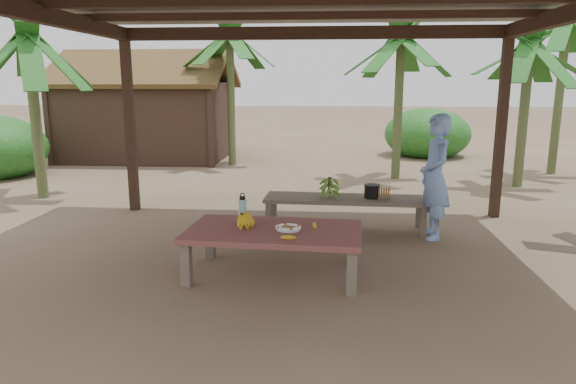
# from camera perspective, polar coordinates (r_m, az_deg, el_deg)

# --- Properties ---
(ground) EXTENTS (80.00, 80.00, 0.00)m
(ground) POSITION_cam_1_polar(r_m,az_deg,el_deg) (5.83, 1.56, -7.93)
(ground) COLOR brown
(ground) RESTS_ON ground
(pavilion) EXTENTS (6.60, 5.60, 2.95)m
(pavilion) POSITION_cam_1_polar(r_m,az_deg,el_deg) (5.52, 1.58, 20.24)
(pavilion) COLOR black
(pavilion) RESTS_ON ground
(work_table) EXTENTS (1.86, 1.11, 0.50)m
(work_table) POSITION_cam_1_polar(r_m,az_deg,el_deg) (5.37, -1.56, -4.81)
(work_table) COLOR brown
(work_table) RESTS_ON ground
(bench) EXTENTS (2.22, 0.69, 0.45)m
(bench) POSITION_cam_1_polar(r_m,az_deg,el_deg) (7.10, 6.37, -1.03)
(bench) COLOR brown
(bench) RESTS_ON ground
(ripe_banana_bunch) EXTENTS (0.32, 0.30, 0.16)m
(ripe_banana_bunch) POSITION_cam_1_polar(r_m,az_deg,el_deg) (5.45, -5.16, -3.00)
(ripe_banana_bunch) COLOR yellow
(ripe_banana_bunch) RESTS_ON work_table
(plate) EXTENTS (0.27, 0.27, 0.04)m
(plate) POSITION_cam_1_polar(r_m,az_deg,el_deg) (5.32, 0.03, -4.04)
(plate) COLOR white
(plate) RESTS_ON work_table
(loose_banana_front) EXTENTS (0.17, 0.10, 0.04)m
(loose_banana_front) POSITION_cam_1_polar(r_m,az_deg,el_deg) (4.99, 0.03, -5.07)
(loose_banana_front) COLOR yellow
(loose_banana_front) RESTS_ON work_table
(loose_banana_side) EXTENTS (0.05, 0.16, 0.04)m
(loose_banana_side) POSITION_cam_1_polar(r_m,az_deg,el_deg) (5.40, 2.98, -3.75)
(loose_banana_side) COLOR yellow
(loose_banana_side) RESTS_ON work_table
(water_flask) EXTENTS (0.09, 0.09, 0.32)m
(water_flask) POSITION_cam_1_polar(r_m,az_deg,el_deg) (5.62, -5.07, -1.95)
(water_flask) COLOR #3BB8B5
(water_flask) RESTS_ON work_table
(green_banana_stalk) EXTENTS (0.26, 0.26, 0.29)m
(green_banana_stalk) POSITION_cam_1_polar(r_m,az_deg,el_deg) (7.06, 4.66, 0.60)
(green_banana_stalk) COLOR #598C2D
(green_banana_stalk) RESTS_ON bench
(cooking_pot) EXTENTS (0.21, 0.21, 0.18)m
(cooking_pot) POSITION_cam_1_polar(r_m,az_deg,el_deg) (7.08, 9.32, 0.05)
(cooking_pot) COLOR black
(cooking_pot) RESTS_ON bench
(skewer_rack) EXTENTS (0.18, 0.09, 0.24)m
(skewer_rack) POSITION_cam_1_polar(r_m,az_deg,el_deg) (7.03, 10.62, 0.17)
(skewer_rack) COLOR #A57F47
(skewer_rack) RESTS_ON bench
(woman) EXTENTS (0.46, 0.63, 1.61)m
(woman) POSITION_cam_1_polar(r_m,az_deg,el_deg) (6.85, 16.00, 1.62)
(woman) COLOR #7596DE
(woman) RESTS_ON ground
(hut) EXTENTS (4.40, 3.43, 2.85)m
(hut) POSITION_cam_1_polar(r_m,az_deg,el_deg) (14.32, -15.13, 8.08)
(hut) COLOR black
(hut) RESTS_ON ground
(banana_plant_ne) EXTENTS (1.80, 1.80, 2.94)m
(banana_plant_ne) POSITION_cam_1_polar(r_m,az_deg,el_deg) (10.84, 25.21, 13.40)
(banana_plant_ne) COLOR #596638
(banana_plant_ne) RESTS_ON ground
(banana_plant_n) EXTENTS (1.80, 1.80, 3.14)m
(banana_plant_n) POSITION_cam_1_polar(r_m,az_deg,el_deg) (11.01, 12.42, 15.24)
(banana_plant_n) COLOR #596638
(banana_plant_n) RESTS_ON ground
(banana_plant_nw) EXTENTS (1.80, 1.80, 3.38)m
(banana_plant_nw) POSITION_cam_1_polar(r_m,az_deg,el_deg) (12.64, -6.48, 16.03)
(banana_plant_nw) COLOR #596638
(banana_plant_nw) RESTS_ON ground
(banana_plant_w) EXTENTS (1.80, 1.80, 2.98)m
(banana_plant_w) POSITION_cam_1_polar(r_m,az_deg,el_deg) (9.87, -26.85, 13.71)
(banana_plant_w) COLOR #596638
(banana_plant_w) RESTS_ON ground
(banana_plant_far) EXTENTS (1.80, 1.80, 3.60)m
(banana_plant_far) POSITION_cam_1_polar(r_m,az_deg,el_deg) (12.79, 28.54, 15.62)
(banana_plant_far) COLOR #596638
(banana_plant_far) RESTS_ON ground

